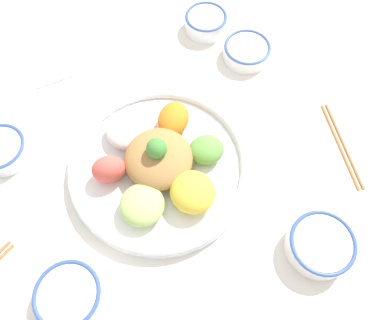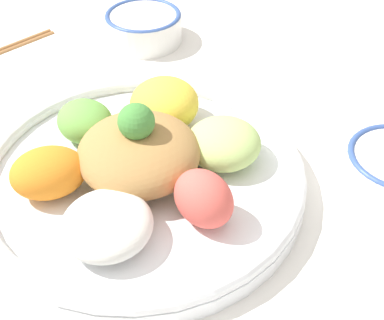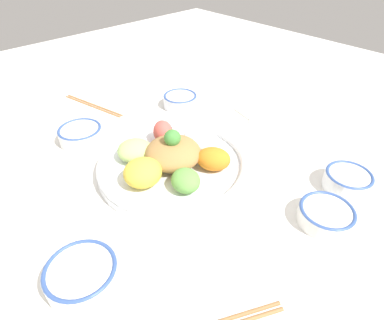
{
  "view_description": "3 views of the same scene",
  "coord_description": "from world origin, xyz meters",
  "px_view_note": "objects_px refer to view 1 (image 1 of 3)",
  "views": [
    {
      "loc": [
        0.17,
        0.28,
        0.68
      ],
      "look_at": [
        -0.02,
        0.04,
        0.06
      ],
      "focal_mm": 35.0,
      "sensor_mm": 36.0,
      "label": 1
    },
    {
      "loc": [
        0.23,
        -0.38,
        0.42
      ],
      "look_at": [
        0.08,
        0.03,
        0.03
      ],
      "focal_mm": 50.0,
      "sensor_mm": 36.0,
      "label": 2
    },
    {
      "loc": [
        -0.44,
        0.38,
        0.49
      ],
      "look_at": [
        -0.01,
        -0.03,
        0.03
      ],
      "focal_mm": 30.0,
      "sensor_mm": 36.0,
      "label": 3
    }
  ],
  "objects_px": {
    "sauce_bowl_red": "(320,245)",
    "rice_bowl_plain": "(1,150)",
    "sauce_bowl_far": "(69,295)",
    "salad_platter": "(159,164)",
    "chopsticks_pair_near": "(342,145)",
    "rice_bowl_blue": "(247,51)",
    "sauce_bowl_dark": "(206,22)",
    "serving_spoon_main": "(72,74)"
  },
  "relations": [
    {
      "from": "rice_bowl_blue",
      "to": "sauce_bowl_dark",
      "type": "distance_m",
      "value": 0.13
    },
    {
      "from": "sauce_bowl_red",
      "to": "rice_bowl_plain",
      "type": "height_order",
      "value": "sauce_bowl_red"
    },
    {
      "from": "salad_platter",
      "to": "serving_spoon_main",
      "type": "height_order",
      "value": "salad_platter"
    },
    {
      "from": "sauce_bowl_dark",
      "to": "sauce_bowl_far",
      "type": "xyz_separation_m",
      "value": [
        0.57,
        0.34,
        0.0
      ]
    },
    {
      "from": "serving_spoon_main",
      "to": "sauce_bowl_far",
      "type": "bearing_deg",
      "value": 72.87
    },
    {
      "from": "salad_platter",
      "to": "sauce_bowl_red",
      "type": "height_order",
      "value": "salad_platter"
    },
    {
      "from": "rice_bowl_plain",
      "to": "chopsticks_pair_near",
      "type": "distance_m",
      "value": 0.69
    },
    {
      "from": "rice_bowl_blue",
      "to": "rice_bowl_plain",
      "type": "distance_m",
      "value": 0.57
    },
    {
      "from": "sauce_bowl_red",
      "to": "serving_spoon_main",
      "type": "height_order",
      "value": "sauce_bowl_red"
    },
    {
      "from": "rice_bowl_blue",
      "to": "sauce_bowl_far",
      "type": "relative_size",
      "value": 0.95
    },
    {
      "from": "chopsticks_pair_near",
      "to": "serving_spoon_main",
      "type": "height_order",
      "value": "chopsticks_pair_near"
    },
    {
      "from": "rice_bowl_plain",
      "to": "sauce_bowl_red",
      "type": "bearing_deg",
      "value": 124.15
    },
    {
      "from": "rice_bowl_blue",
      "to": "serving_spoon_main",
      "type": "relative_size",
      "value": 0.84
    },
    {
      "from": "salad_platter",
      "to": "serving_spoon_main",
      "type": "distance_m",
      "value": 0.32
    },
    {
      "from": "rice_bowl_blue",
      "to": "rice_bowl_plain",
      "type": "height_order",
      "value": "rice_bowl_plain"
    },
    {
      "from": "sauce_bowl_dark",
      "to": "sauce_bowl_far",
      "type": "height_order",
      "value": "same"
    },
    {
      "from": "sauce_bowl_red",
      "to": "serving_spoon_main",
      "type": "bearing_deg",
      "value": -76.77
    },
    {
      "from": "rice_bowl_blue",
      "to": "serving_spoon_main",
      "type": "height_order",
      "value": "rice_bowl_blue"
    },
    {
      "from": "salad_platter",
      "to": "rice_bowl_plain",
      "type": "xyz_separation_m",
      "value": [
        0.23,
        -0.22,
        -0.01
      ]
    },
    {
      "from": "sauce_bowl_red",
      "to": "sauce_bowl_far",
      "type": "xyz_separation_m",
      "value": [
        0.39,
        -0.2,
        -0.0
      ]
    },
    {
      "from": "salad_platter",
      "to": "serving_spoon_main",
      "type": "xyz_separation_m",
      "value": [
        0.02,
        -0.32,
        -0.03
      ]
    },
    {
      "from": "sauce_bowl_red",
      "to": "sauce_bowl_far",
      "type": "relative_size",
      "value": 1.03
    },
    {
      "from": "sauce_bowl_red",
      "to": "rice_bowl_blue",
      "type": "distance_m",
      "value": 0.46
    },
    {
      "from": "sauce_bowl_red",
      "to": "rice_bowl_blue",
      "type": "bearing_deg",
      "value": -115.87
    },
    {
      "from": "sauce_bowl_red",
      "to": "chopsticks_pair_near",
      "type": "bearing_deg",
      "value": -149.96
    },
    {
      "from": "salad_platter",
      "to": "rice_bowl_blue",
      "type": "distance_m",
      "value": 0.35
    },
    {
      "from": "salad_platter",
      "to": "rice_bowl_blue",
      "type": "height_order",
      "value": "salad_platter"
    },
    {
      "from": "rice_bowl_blue",
      "to": "serving_spoon_main",
      "type": "xyz_separation_m",
      "value": [
        0.35,
        -0.21,
        -0.02
      ]
    },
    {
      "from": "sauce_bowl_dark",
      "to": "sauce_bowl_red",
      "type": "bearing_deg",
      "value": 71.33
    },
    {
      "from": "sauce_bowl_red",
      "to": "rice_bowl_blue",
      "type": "height_order",
      "value": "sauce_bowl_red"
    },
    {
      "from": "sauce_bowl_far",
      "to": "serving_spoon_main",
      "type": "height_order",
      "value": "sauce_bowl_far"
    },
    {
      "from": "chopsticks_pair_near",
      "to": "serving_spoon_main",
      "type": "bearing_deg",
      "value": -119.39
    },
    {
      "from": "salad_platter",
      "to": "rice_bowl_plain",
      "type": "bearing_deg",
      "value": -44.5
    },
    {
      "from": "sauce_bowl_red",
      "to": "serving_spoon_main",
      "type": "distance_m",
      "value": 0.64
    },
    {
      "from": "rice_bowl_plain",
      "to": "chopsticks_pair_near",
      "type": "relative_size",
      "value": 0.55
    },
    {
      "from": "sauce_bowl_red",
      "to": "rice_bowl_plain",
      "type": "relative_size",
      "value": 1.11
    },
    {
      "from": "sauce_bowl_red",
      "to": "sauce_bowl_far",
      "type": "height_order",
      "value": "sauce_bowl_red"
    },
    {
      "from": "sauce_bowl_red",
      "to": "sauce_bowl_dark",
      "type": "distance_m",
      "value": 0.57
    },
    {
      "from": "salad_platter",
      "to": "chopsticks_pair_near",
      "type": "xyz_separation_m",
      "value": [
        -0.33,
        0.19,
        -0.02
      ]
    },
    {
      "from": "serving_spoon_main",
      "to": "sauce_bowl_dark",
      "type": "bearing_deg",
      "value": 179.3
    },
    {
      "from": "salad_platter",
      "to": "serving_spoon_main",
      "type": "relative_size",
      "value": 2.78
    },
    {
      "from": "sauce_bowl_dark",
      "to": "serving_spoon_main",
      "type": "height_order",
      "value": "sauce_bowl_dark"
    }
  ]
}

